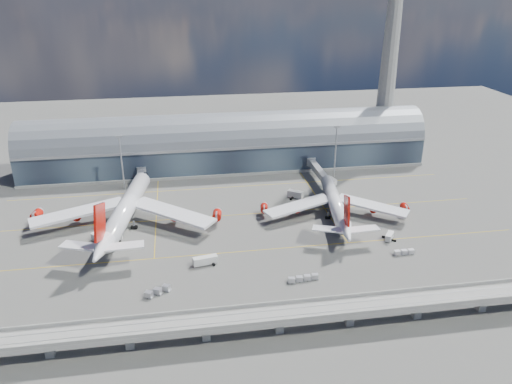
{
  "coord_description": "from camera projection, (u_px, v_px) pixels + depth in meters",
  "views": [
    {
      "loc": [
        -24.0,
        -163.43,
        89.38
      ],
      "look_at": [
        4.04,
        10.0,
        14.0
      ],
      "focal_mm": 35.0,
      "sensor_mm": 36.0,
      "label": 1
    }
  ],
  "objects": [
    {
      "name": "cargo_train_1",
      "position": [
        303.0,
        278.0,
        159.72
      ],
      "size": [
        10.56,
        2.78,
        1.74
      ],
      "rotation": [
        0.0,
        0.0,
        1.46
      ],
      "color": "gray",
      "rests_on": "ground"
    },
    {
      "name": "service_truck_4",
      "position": [
        332.0,
        181.0,
        234.6
      ],
      "size": [
        3.43,
        5.51,
        2.97
      ],
      "rotation": [
        0.0,
        0.0,
        0.22
      ],
      "color": "silver",
      "rests_on": "ground"
    },
    {
      "name": "jet_bridge_left",
      "position": [
        140.0,
        179.0,
        226.95
      ],
      "size": [
        4.4,
        28.0,
        7.25
      ],
      "color": "gray",
      "rests_on": "ground"
    },
    {
      "name": "ground",
      "position": [
        250.0,
        237.0,
        187.03
      ],
      "size": [
        500.0,
        500.0,
        0.0
      ],
      "primitive_type": "plane",
      "color": "#474744",
      "rests_on": "ground"
    },
    {
      "name": "service_truck_2",
      "position": [
        205.0,
        260.0,
        168.65
      ],
      "size": [
        8.58,
        3.83,
        3.0
      ],
      "rotation": [
        0.0,
        0.0,
        1.75
      ],
      "color": "silver",
      "rests_on": "ground"
    },
    {
      "name": "service_truck_3",
      "position": [
        389.0,
        236.0,
        184.82
      ],
      "size": [
        4.83,
        5.6,
        2.61
      ],
      "rotation": [
        0.0,
        0.0,
        -0.62
      ],
      "color": "silver",
      "rests_on": "ground"
    },
    {
      "name": "taxi_lines",
      "position": [
        242.0,
        212.0,
        207.08
      ],
      "size": [
        200.0,
        80.12,
        0.01
      ],
      "color": "gold",
      "rests_on": "ground"
    },
    {
      "name": "service_truck_1",
      "position": [
        115.0,
        237.0,
        183.57
      ],
      "size": [
        5.7,
        3.0,
        3.24
      ],
      "rotation": [
        0.0,
        0.0,
        1.62
      ],
      "color": "silver",
      "rests_on": "ground"
    },
    {
      "name": "service_truck_5",
      "position": [
        295.0,
        194.0,
        220.06
      ],
      "size": [
        7.01,
        6.1,
        3.28
      ],
      "rotation": [
        0.0,
        0.0,
        0.94
      ],
      "color": "silver",
      "rests_on": "ground"
    },
    {
      "name": "control_tower",
      "position": [
        390.0,
        59.0,
        254.43
      ],
      "size": [
        19.0,
        19.0,
        103.0
      ],
      "color": "gray",
      "rests_on": "ground"
    },
    {
      "name": "floodlight_mast_right",
      "position": [
        336.0,
        150.0,
        238.88
      ],
      "size": [
        3.0,
        0.7,
        25.7
      ],
      "color": "gray",
      "rests_on": "ground"
    },
    {
      "name": "airliner_right",
      "position": [
        335.0,
        205.0,
        201.42
      ],
      "size": [
        60.58,
        63.37,
        20.14
      ],
      "rotation": [
        0.0,
        0.0,
        -0.15
      ],
      "color": "white",
      "rests_on": "ground"
    },
    {
      "name": "cargo_train_0",
      "position": [
        158.0,
        291.0,
        153.01
      ],
      "size": [
        8.52,
        5.57,
        1.93
      ],
      "rotation": [
        0.0,
        0.0,
        1.1
      ],
      "color": "gray",
      "rests_on": "ground"
    },
    {
      "name": "terminal",
      "position": [
        227.0,
        145.0,
        253.3
      ],
      "size": [
        200.0,
        30.0,
        28.0
      ],
      "color": "#202835",
      "rests_on": "ground"
    },
    {
      "name": "jet_bridge_right",
      "position": [
        318.0,
        171.0,
        237.38
      ],
      "size": [
        4.4,
        32.0,
        7.25
      ],
      "color": "gray",
      "rests_on": "ground"
    },
    {
      "name": "cargo_train_2",
      "position": [
        404.0,
        252.0,
        175.09
      ],
      "size": [
        7.56,
        1.62,
        1.69
      ],
      "rotation": [
        0.0,
        0.0,
        1.57
      ],
      "color": "gray",
      "rests_on": "ground"
    },
    {
      "name": "service_truck_0",
      "position": [
        98.0,
        239.0,
        182.97
      ],
      "size": [
        5.93,
        7.0,
        2.89
      ],
      "rotation": [
        0.0,
        0.0,
        0.62
      ],
      "color": "silver",
      "rests_on": "ground"
    },
    {
      "name": "airliner_left",
      "position": [
        125.0,
        211.0,
        192.45
      ],
      "size": [
        74.34,
        78.24,
        23.89
      ],
      "rotation": [
        0.0,
        0.0,
        -0.16
      ],
      "color": "white",
      "rests_on": "ground"
    },
    {
      "name": "guideway",
      "position": [
        280.0,
        316.0,
        135.04
      ],
      "size": [
        220.0,
        8.5,
        7.2
      ],
      "color": "gray",
      "rests_on": "ground"
    },
    {
      "name": "floodlight_mast_left",
      "position": [
        122.0,
        161.0,
        224.21
      ],
      "size": [
        3.0,
        0.7,
        25.7
      ],
      "color": "gray",
      "rests_on": "ground"
    }
  ]
}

